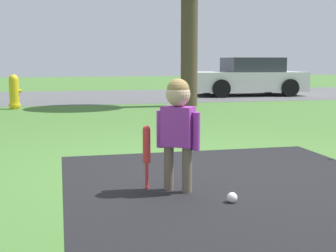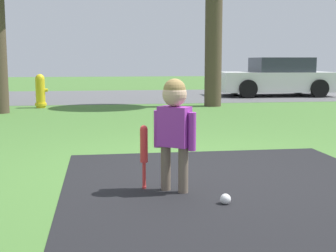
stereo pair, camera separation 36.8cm
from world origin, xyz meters
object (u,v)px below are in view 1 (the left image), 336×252
fire_hydrant (14,92)px  child (178,119)px  sports_ball (232,198)px  parked_car (248,78)px  baseball_bat (147,148)px

fire_hydrant → child: bearing=-75.2°
sports_ball → parked_car: size_ratio=0.02×
fire_hydrant → parked_car: parked_car is taller
child → baseball_bat: bearing=-168.4°
child → fire_hydrant: 8.34m
parked_car → sports_ball: bearing=69.5°
child → baseball_bat: 0.41m
baseball_bat → parked_car: bearing=63.0°
parked_car → baseball_bat: bearing=65.8°
sports_ball → fire_hydrant: fire_hydrant is taller
child → sports_ball: child is taller
baseball_bat → parked_car: size_ratio=0.16×
sports_ball → child: bearing=129.3°
baseball_bat → child: bearing=-25.6°
child → sports_ball: (0.36, -0.44, -0.63)m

